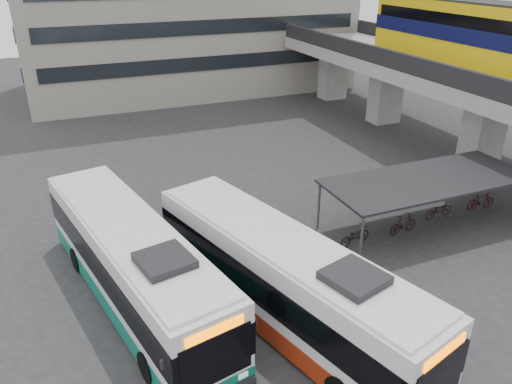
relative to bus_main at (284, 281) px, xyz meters
name	(u,v)px	position (x,y,z in m)	size (l,w,h in m)	color
ground	(294,302)	(0.82, 0.71, -1.69)	(120.00, 120.00, 0.00)	#28282B
viaduct	(470,60)	(17.82, 10.75, 4.54)	(8.00, 32.00, 9.68)	gray
bike_shelter	(425,196)	(9.28, 3.71, -0.05)	(10.00, 4.00, 2.54)	#595B60
road_markings	(396,335)	(3.32, -2.29, -1.69)	(0.15, 7.60, 0.01)	beige
bus_main	(284,281)	(0.00, 0.00, 0.00)	(5.97, 12.58, 3.64)	white
bus_teal	(133,264)	(-4.70, 3.13, -0.01)	(5.10, 12.56, 3.63)	white
pedestrian	(141,284)	(-4.52, 3.07, -0.92)	(0.56, 0.37, 1.54)	black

